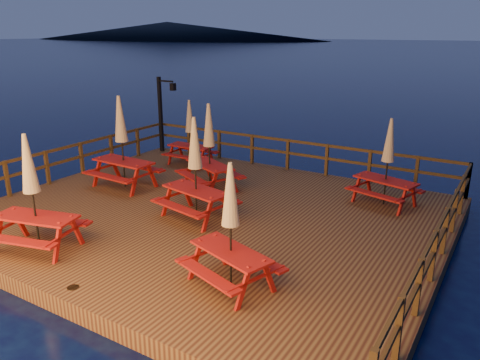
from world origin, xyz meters
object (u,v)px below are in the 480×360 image
at_px(lamp_post, 163,108).
at_px(picnic_table_2, 209,145).
at_px(picnic_table_0, 122,141).
at_px(picnic_table_1, 231,224).

distance_m(lamp_post, picnic_table_2, 5.14).
bearing_deg(picnic_table_0, lamp_post, 116.18).
bearing_deg(lamp_post, picnic_table_1, -43.22).
relative_size(lamp_post, picnic_table_0, 1.04).
height_order(picnic_table_1, picnic_table_2, picnic_table_2).
relative_size(lamp_post, picnic_table_2, 1.12).
bearing_deg(picnic_table_0, picnic_table_1, -26.33).
xyz_separation_m(picnic_table_1, picnic_table_2, (-3.71, 4.60, 0.09)).
xyz_separation_m(picnic_table_0, picnic_table_2, (2.40, 1.28, -0.11)).
bearing_deg(picnic_table_0, picnic_table_2, 30.24).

